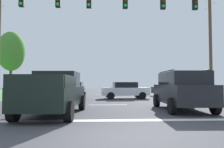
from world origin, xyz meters
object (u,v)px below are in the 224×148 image
distant_car_oncoming (172,89)px  utility_pole_mid_right (210,42)px  tree_roadside_right (11,51)px  pickup_truck (55,93)px  suv_black (182,90)px  overhead_signal_span (108,31)px  distant_car_far_parked (73,91)px  distant_car_crossing_white (125,90)px

distant_car_oncoming → utility_pole_mid_right: utility_pole_mid_right is taller
utility_pole_mid_right → tree_roadside_right: utility_pole_mid_right is taller
distant_car_oncoming → tree_roadside_right: 19.40m
pickup_truck → suv_black: bearing=11.2°
overhead_signal_span → suv_black: bearing=-38.0°
distant_car_oncoming → distant_car_far_parked: (-10.39, -5.24, 0.00)m
pickup_truck → distant_car_crossing_white: (4.30, 10.14, -0.18)m
overhead_signal_span → tree_roadside_right: size_ratio=2.47×
pickup_truck → tree_roadside_right: size_ratio=0.72×
distant_car_far_parked → distant_car_oncoming: bearing=26.8°
distant_car_far_parked → tree_roadside_right: size_ratio=0.56×
distant_car_crossing_white → utility_pole_mid_right: size_ratio=0.41×
suv_black → utility_pole_mid_right: (6.29, 9.10, 4.31)m
suv_black → tree_roadside_right: bearing=134.4°
tree_roadside_right → distant_car_far_parked: bearing=-42.6°
suv_black → distant_car_far_parked: size_ratio=1.13×
overhead_signal_span → tree_roadside_right: bearing=132.3°
distant_car_oncoming → distant_car_far_parked: 11.63m
tree_roadside_right → suv_black: bearing=-45.6°
distant_car_crossing_white → distant_car_oncoming: size_ratio=0.99×
suv_black → distant_car_far_parked: bearing=131.1°
distant_car_oncoming → overhead_signal_span: bearing=-126.9°
pickup_truck → distant_car_crossing_white: pickup_truck is taller
pickup_truck → suv_black: (6.31, 1.25, 0.09)m
overhead_signal_span → distant_car_crossing_white: 7.40m
distant_car_oncoming → utility_pole_mid_right: (2.58, -3.78, 4.58)m
pickup_truck → distant_car_far_parked: 8.89m
suv_black → pickup_truck: bearing=-168.8°
distant_car_oncoming → tree_roadside_right: bearing=172.6°
tree_roadside_right → pickup_truck: bearing=-62.3°
distant_car_oncoming → tree_roadside_right: tree_roadside_right is taller
distant_car_crossing_white → tree_roadside_right: (-12.99, 6.43, 4.45)m
distant_car_crossing_white → distant_car_far_parked: same height
suv_black → distant_car_crossing_white: (-2.01, 8.89, -0.27)m
suv_black → distant_car_crossing_white: 9.11m
suv_black → distant_car_crossing_white: bearing=102.8°
overhead_signal_span → tree_roadside_right: (-11.26, 12.38, 0.41)m
overhead_signal_span → distant_car_crossing_white: (1.74, 5.95, -4.04)m
distant_car_far_parked → tree_roadside_right: tree_roadside_right is taller
overhead_signal_span → distant_car_far_parked: (-2.92, 4.70, -4.04)m
distant_car_crossing_white → utility_pole_mid_right: 9.49m
utility_pole_mid_right → distant_car_oncoming: bearing=124.3°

